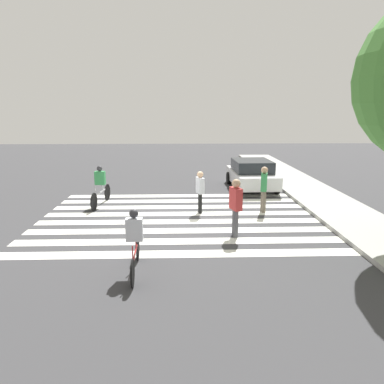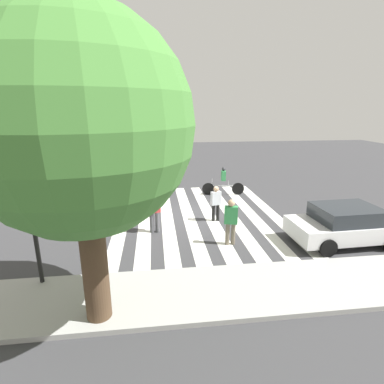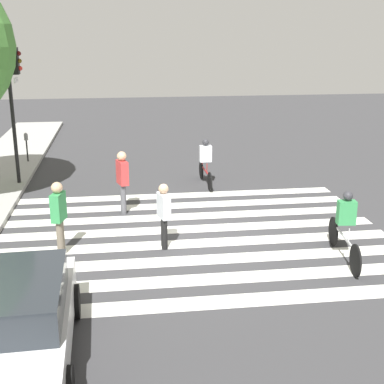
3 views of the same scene
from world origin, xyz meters
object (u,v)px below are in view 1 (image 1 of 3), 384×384
pedestrian_adult_blue_shirt (264,187)px  cyclist_far_lane (100,185)px  pedestrian_child_with_backpack (236,204)px  cyclist_mid_street (135,239)px  pedestrian_adult_yellow_jacket (200,190)px  car_parked_silver_sedan (252,174)px

pedestrian_adult_blue_shirt → cyclist_far_lane: bearing=94.4°
pedestrian_child_with_backpack → cyclist_mid_street: (2.57, -2.81, -0.16)m
pedestrian_adult_blue_shirt → pedestrian_adult_yellow_jacket: 2.45m
pedestrian_adult_yellow_jacket → car_parked_silver_sedan: (-4.39, 2.81, -0.18)m
pedestrian_child_with_backpack → pedestrian_adult_yellow_jacket: bearing=2.3°
cyclist_mid_street → pedestrian_child_with_backpack: bearing=130.6°
pedestrian_adult_yellow_jacket → car_parked_silver_sedan: size_ratio=0.39×
pedestrian_adult_blue_shirt → pedestrian_adult_yellow_jacket: size_ratio=1.10×
pedestrian_adult_blue_shirt → car_parked_silver_sedan: 4.35m
pedestrian_adult_blue_shirt → cyclist_mid_street: 6.90m
cyclist_far_lane → car_parked_silver_sedan: size_ratio=0.59×
pedestrian_adult_yellow_jacket → cyclist_mid_street: pedestrian_adult_yellow_jacket is taller
cyclist_mid_street → pedestrian_adult_blue_shirt: bearing=139.4°
pedestrian_adult_yellow_jacket → pedestrian_adult_blue_shirt: bearing=-105.1°
pedestrian_adult_blue_shirt → cyclist_mid_street: pedestrian_adult_blue_shirt is taller
pedestrian_adult_yellow_jacket → cyclist_far_lane: cyclist_far_lane is taller
car_parked_silver_sedan → pedestrian_adult_blue_shirt: bearing=-6.7°
pedestrian_adult_blue_shirt → cyclist_mid_street: bearing=156.2°
pedestrian_adult_yellow_jacket → pedestrian_child_with_backpack: bearing=-177.4°
pedestrian_adult_yellow_jacket → cyclist_mid_street: (5.32, -1.86, -0.05)m
pedestrian_adult_blue_shirt → pedestrian_child_with_backpack: bearing=166.8°
pedestrian_adult_yellow_jacket → cyclist_mid_street: bearing=144.3°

